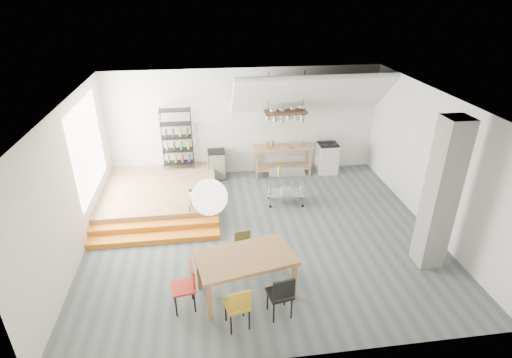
{
  "coord_description": "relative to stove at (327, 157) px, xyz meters",
  "views": [
    {
      "loc": [
        -1.21,
        -7.8,
        5.36
      ],
      "look_at": [
        -0.04,
        0.8,
        1.06
      ],
      "focal_mm": 28.0,
      "sensor_mm": 36.0,
      "label": 1
    }
  ],
  "objects": [
    {
      "name": "chair_red",
      "position": [
        -4.18,
        -5.31,
        0.06
      ],
      "size": [
        0.47,
        0.47,
        0.9
      ],
      "rotation": [
        0.0,
        0.0,
        -1.42
      ],
      "color": "red",
      "rests_on": "ground"
    },
    {
      "name": "chair_olive",
      "position": [
        -3.05,
        -4.25,
        -0.01
      ],
      "size": [
        0.42,
        0.42,
        0.79
      ],
      "rotation": [
        0.0,
        0.0,
        0.16
      ],
      "color": "brown",
      "rests_on": "ground"
    },
    {
      "name": "dining_table",
      "position": [
        -3.11,
        -5.07,
        0.28
      ],
      "size": [
        1.96,
        1.35,
        0.85
      ],
      "rotation": [
        0.0,
        0.0,
        0.21
      ],
      "color": "brown",
      "rests_on": "ground"
    },
    {
      "name": "window_pane",
      "position": [
        -6.48,
        -1.66,
        1.32
      ],
      "size": [
        0.02,
        2.5,
        2.2
      ],
      "primitive_type": "cube",
      "color": "white",
      "rests_on": "wall_left"
    },
    {
      "name": "rolling_cart",
      "position": [
        -1.66,
        -1.8,
        0.12
      ],
      "size": [
        0.99,
        0.62,
        0.93
      ],
      "rotation": [
        0.0,
        0.0,
        -0.1
      ],
      "color": "silver",
      "rests_on": "ground"
    },
    {
      "name": "paper_lantern",
      "position": [
        -3.69,
        -5.2,
        1.72
      ],
      "size": [
        0.6,
        0.6,
        0.6
      ],
      "primitive_type": "sphere",
      "color": "white",
      "rests_on": "ceiling"
    },
    {
      "name": "stove",
      "position": [
        0.0,
        0.0,
        0.0
      ],
      "size": [
        0.6,
        0.6,
        1.18
      ],
      "color": "white",
      "rests_on": "ground"
    },
    {
      "name": "pot_rack",
      "position": [
        -1.37,
        -0.23,
        1.5
      ],
      "size": [
        1.2,
        0.5,
        1.43
      ],
      "color": "#3F2619",
      "rests_on": "ceiling"
    },
    {
      "name": "step_upper",
      "position": [
        -5.0,
        -2.76,
        -0.35
      ],
      "size": [
        3.0,
        0.35,
        0.27
      ],
      "primitive_type": "cube",
      "color": "orange",
      "rests_on": "ground"
    },
    {
      "name": "bowl",
      "position": [
        -1.19,
        -0.06,
        0.46
      ],
      "size": [
        0.24,
        0.24,
        0.05
      ],
      "primitive_type": "imported",
      "rotation": [
        0.0,
        0.0,
        0.15
      ],
      "color": "silver",
      "rests_on": "kitchen_counter"
    },
    {
      "name": "microwave_shelf",
      "position": [
        -3.9,
        -2.41,
        0.07
      ],
      "size": [
        0.6,
        0.4,
        0.16
      ],
      "color": "#8B6345",
      "rests_on": "platform"
    },
    {
      "name": "ceiling",
      "position": [
        -2.5,
        -3.16,
        2.72
      ],
      "size": [
        8.0,
        7.0,
        0.02
      ],
      "primitive_type": "cube",
      "color": "white",
      "rests_on": "wall_back"
    },
    {
      "name": "platform",
      "position": [
        -5.0,
        -1.16,
        -0.28
      ],
      "size": [
        3.0,
        3.0,
        0.4
      ],
      "primitive_type": "cube",
      "color": "#8B6345",
      "rests_on": "ground"
    },
    {
      "name": "wall_left",
      "position": [
        -6.5,
        -3.16,
        1.12
      ],
      "size": [
        0.04,
        7.0,
        3.2
      ],
      "primitive_type": "cube",
      "color": "silver",
      "rests_on": "ground"
    },
    {
      "name": "step_lower",
      "position": [
        -5.0,
        -3.11,
        -0.41
      ],
      "size": [
        3.0,
        0.35,
        0.13
      ],
      "primitive_type": "cube",
      "color": "orange",
      "rests_on": "ground"
    },
    {
      "name": "wall_back",
      "position": [
        -2.5,
        0.34,
        1.12
      ],
      "size": [
        8.0,
        0.04,
        3.2
      ],
      "primitive_type": "cube",
      "color": "silver",
      "rests_on": "ground"
    },
    {
      "name": "microwave",
      "position": [
        -3.9,
        -2.41,
        0.23
      ],
      "size": [
        0.58,
        0.44,
        0.29
      ],
      "primitive_type": "imported",
      "rotation": [
        0.0,
        0.0,
        0.16
      ],
      "color": "beige",
      "rests_on": "microwave_shelf"
    },
    {
      "name": "floor",
      "position": [
        -2.5,
        -3.16,
        -0.48
      ],
      "size": [
        8.0,
        8.0,
        0.0
      ],
      "primitive_type": "plane",
      "color": "#4B5557",
      "rests_on": "ground"
    },
    {
      "name": "chair_black",
      "position": [
        -2.56,
        -5.78,
        0.06
      ],
      "size": [
        0.48,
        0.48,
        0.9
      ],
      "rotation": [
        0.0,
        0.0,
        3.31
      ],
      "color": "black",
      "rests_on": "ground"
    },
    {
      "name": "kitchen_counter",
      "position": [
        -1.4,
        -0.01,
        0.15
      ],
      "size": [
        1.8,
        0.6,
        0.91
      ],
      "color": "#8B6345",
      "rests_on": "ground"
    },
    {
      "name": "wall_right",
      "position": [
        1.5,
        -3.16,
        1.12
      ],
      "size": [
        0.04,
        7.0,
        3.2
      ],
      "primitive_type": "cube",
      "color": "silver",
      "rests_on": "ground"
    },
    {
      "name": "chair_mustard",
      "position": [
        -3.32,
        -5.94,
        0.05
      ],
      "size": [
        0.48,
        0.48,
        0.88
      ],
      "rotation": [
        0.0,
        0.0,
        3.35
      ],
      "color": "#B78C1F",
      "rests_on": "ground"
    },
    {
      "name": "slope_ceiling",
      "position": [
        -0.7,
        -0.26,
        2.07
      ],
      "size": [
        4.4,
        1.44,
        1.32
      ],
      "primitive_type": "cube",
      "rotation": [
        -0.73,
        0.0,
        0.0
      ],
      "color": "white",
      "rests_on": "wall_back"
    },
    {
      "name": "mini_fridge",
      "position": [
        -3.4,
        0.04,
        -0.05
      ],
      "size": [
        0.5,
        0.5,
        0.86
      ],
      "primitive_type": "cube",
      "color": "black",
      "rests_on": "ground"
    },
    {
      "name": "concrete_column",
      "position": [
        0.8,
        -4.66,
        1.12
      ],
      "size": [
        0.5,
        0.5,
        3.2
      ],
      "primitive_type": "cube",
      "color": "gray",
      "rests_on": "ground"
    },
    {
      "name": "wire_shelving",
      "position": [
        -4.5,
        0.04,
        0.85
      ],
      "size": [
        0.88,
        0.38,
        1.8
      ],
      "color": "black",
      "rests_on": "platform"
    }
  ]
}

